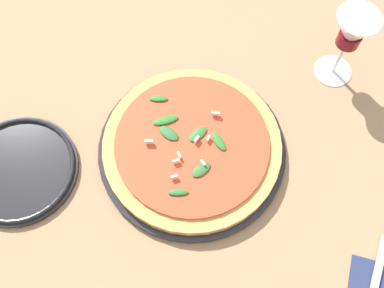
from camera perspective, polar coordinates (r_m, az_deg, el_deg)
The scene contains 4 objects.
ground_plane at distance 0.81m, azimuth -0.82°, elevation 0.21°, with size 6.00×6.00×0.00m, color #9E7A56.
pizza_arugula_main at distance 0.79m, azimuth -0.01°, elevation -0.39°, with size 0.33×0.33×0.05m.
wine_glass at distance 0.84m, azimuth 19.58°, elevation 13.00°, with size 0.08×0.08×0.16m.
side_plate_white at distance 0.84m, azimuth -21.14°, elevation -2.99°, with size 0.21×0.21×0.02m.
Camera 1 is at (0.27, 0.21, 0.74)m, focal length 42.00 mm.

